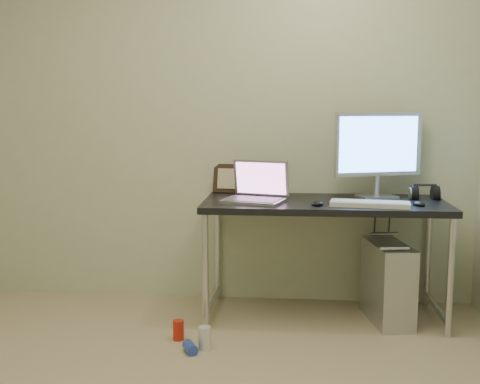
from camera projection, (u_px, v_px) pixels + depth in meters
name	position (u px, v px, depth m)	size (l,w,h in m)	color
wall_back	(216.00, 119.00, 4.07)	(3.50, 0.02, 2.50)	beige
desk	(324.00, 214.00, 3.77)	(1.51, 0.66, 0.75)	black
tower_computer	(388.00, 282.00, 3.74)	(0.29, 0.50, 0.53)	#AFAFB4
cable_a	(373.00, 246.00, 4.05)	(0.01, 0.01, 0.70)	black
cable_b	(387.00, 250.00, 4.03)	(0.01, 0.01, 0.72)	black
can_red	(178.00, 330.00, 3.46)	(0.06, 0.06, 0.12)	red
can_white	(205.00, 338.00, 3.32)	(0.07, 0.07, 0.13)	silver
can_blue	(190.00, 348.00, 3.28)	(0.06, 0.06, 0.11)	blue
laptop	(256.00, 192.00, 3.74)	(0.43, 0.38, 0.25)	#B4B5BC
monitor	(378.00, 148.00, 3.83)	(0.57, 0.24, 0.55)	#B4B5BC
keyboard	(370.00, 204.00, 3.55)	(0.46, 0.15, 0.03)	silver
mouse_right	(419.00, 203.00, 3.57)	(0.06, 0.10, 0.03)	black
mouse_left	(317.00, 202.00, 3.59)	(0.07, 0.12, 0.04)	black
headphones	(425.00, 194.00, 3.82)	(0.18, 0.11, 0.12)	black
picture_frame	(231.00, 178.00, 4.09)	(0.24, 0.03, 0.20)	black
webcam	(256.00, 182.00, 4.05)	(0.04, 0.04, 0.11)	silver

